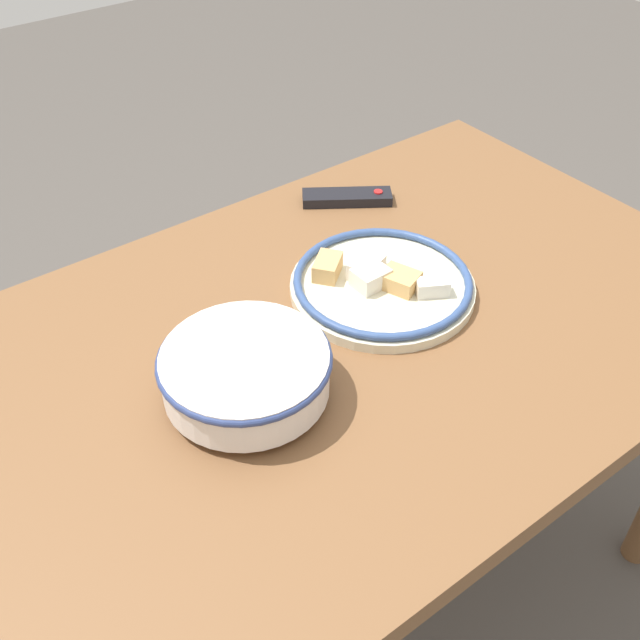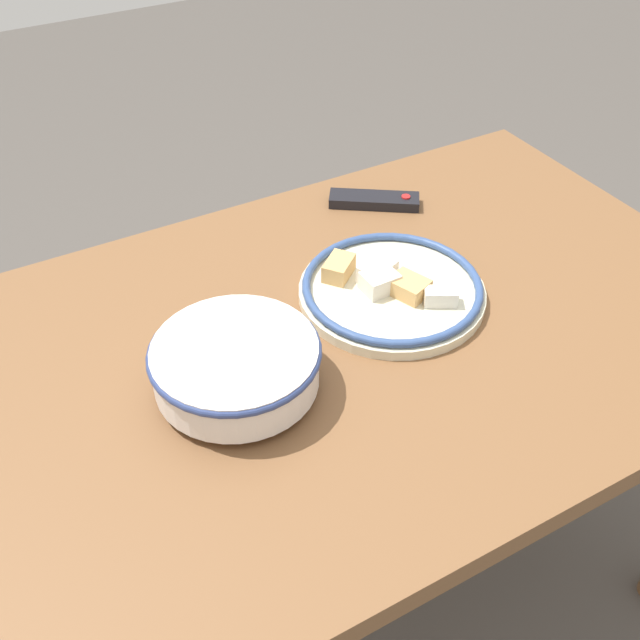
# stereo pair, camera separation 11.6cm
# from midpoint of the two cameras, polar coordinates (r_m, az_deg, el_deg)

# --- Properties ---
(ground_plane) EXTENTS (8.00, 8.00, 0.00)m
(ground_plane) POSITION_cam_midpoint_polar(r_m,az_deg,el_deg) (1.82, 0.05, -19.09)
(ground_plane) COLOR #4C4742
(dining_table) EXTENTS (1.31, 0.86, 0.78)m
(dining_table) POSITION_cam_midpoint_polar(r_m,az_deg,el_deg) (1.28, 0.07, -3.49)
(dining_table) COLOR brown
(dining_table) RESTS_ON ground_plane
(noodle_bowl) EXTENTS (0.25, 0.25, 0.08)m
(noodle_bowl) POSITION_cam_midpoint_polar(r_m,az_deg,el_deg) (1.07, -8.79, -4.07)
(noodle_bowl) COLOR silver
(noodle_bowl) RESTS_ON dining_table
(food_plate) EXTENTS (0.31, 0.31, 0.05)m
(food_plate) POSITION_cam_midpoint_polar(r_m,az_deg,el_deg) (1.26, 2.11, 2.72)
(food_plate) COLOR beige
(food_plate) RESTS_ON dining_table
(tv_remote) EXTENTS (0.17, 0.14, 0.02)m
(tv_remote) POSITION_cam_midpoint_polar(r_m,az_deg,el_deg) (1.50, -0.14, 9.25)
(tv_remote) COLOR black
(tv_remote) RESTS_ON dining_table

